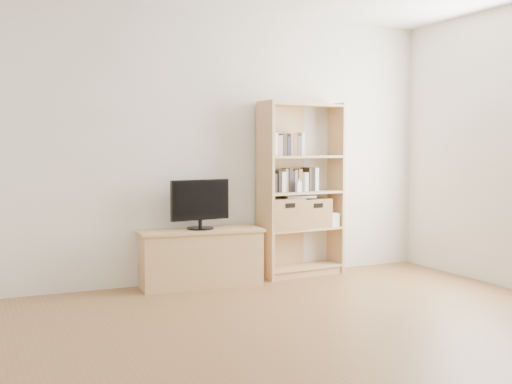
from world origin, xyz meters
TOP-DOWN VIEW (x-y plane):
  - floor at (0.00, 0.00)m, footprint 4.50×5.00m
  - back_wall at (0.00, 2.50)m, footprint 4.50×0.02m
  - tv_stand at (-0.32, 2.29)m, footprint 1.15×0.51m
  - bookshelf at (0.78, 2.34)m, footprint 0.90×0.40m
  - television at (-0.32, 2.29)m, footprint 0.59×0.12m
  - books_row_mid at (0.78, 2.36)m, footprint 0.90×0.23m
  - books_row_upper at (0.59, 2.34)m, footprint 0.40×0.19m
  - baby_monitor at (0.70, 2.24)m, footprint 0.06×0.04m
  - basket_left at (0.55, 2.32)m, footprint 0.40×0.34m
  - basket_right at (0.89, 2.35)m, footprint 0.38×0.32m
  - laptop at (0.75, 2.32)m, footprint 0.33×0.26m
  - magazine_stack at (1.09, 2.37)m, footprint 0.21×0.28m

SIDE VIEW (x-z plane):
  - floor at x=0.00m, z-range -0.01..0.01m
  - tv_stand at x=-0.32m, z-range 0.00..0.51m
  - magazine_stack at x=1.09m, z-range 0.49..0.60m
  - basket_right at x=0.89m, z-range 0.49..0.78m
  - basket_left at x=0.55m, z-range 0.49..0.80m
  - television at x=-0.32m, z-range 0.54..0.99m
  - laptop at x=0.75m, z-range 0.80..0.82m
  - bookshelf at x=0.78m, z-range 0.00..1.75m
  - baby_monitor at x=0.70m, z-range 0.86..0.96m
  - books_row_mid at x=0.78m, z-range 0.86..1.10m
  - back_wall at x=0.00m, z-range 0.00..2.60m
  - books_row_upper at x=0.59m, z-range 1.22..1.42m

